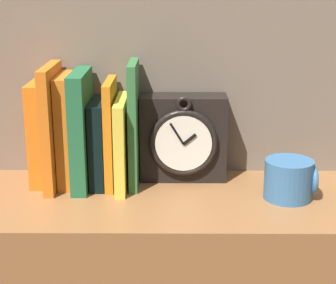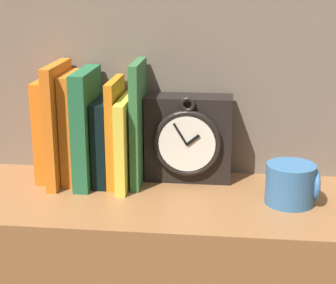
{
  "view_description": "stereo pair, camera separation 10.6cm",
  "coord_description": "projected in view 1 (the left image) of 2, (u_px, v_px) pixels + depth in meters",
  "views": [
    {
      "loc": [
        0.01,
        -1.01,
        1.13
      ],
      "look_at": [
        0.0,
        0.0,
        0.82
      ],
      "focal_mm": 60.0,
      "sensor_mm": 36.0,
      "label": 1
    },
    {
      "loc": [
        0.11,
        -1.01,
        1.13
      ],
      "look_at": [
        0.0,
        0.0,
        0.82
      ],
      "focal_mm": 60.0,
      "sensor_mm": 36.0,
      "label": 2
    }
  ],
  "objects": [
    {
      "name": "book_slot6_yellow",
      "position": [
        122.0,
        143.0,
        1.13
      ],
      "size": [
        0.02,
        0.16,
        0.18
      ],
      "color": "yellow",
      "rests_on": "bookshelf"
    },
    {
      "name": "clock",
      "position": [
        183.0,
        138.0,
        1.17
      ],
      "size": [
        0.18,
        0.08,
        0.19
      ],
      "color": "black",
      "rests_on": "bookshelf"
    },
    {
      "name": "book_slot0_orange",
      "position": [
        41.0,
        133.0,
        1.15
      ],
      "size": [
        0.04,
        0.11,
        0.21
      ],
      "color": "orange",
      "rests_on": "bookshelf"
    },
    {
      "name": "book_slot3_green",
      "position": [
        82.0,
        130.0,
        1.13
      ],
      "size": [
        0.03,
        0.15,
        0.24
      ],
      "color": "#22643C",
      "rests_on": "bookshelf"
    },
    {
      "name": "book_slot7_green",
      "position": [
        134.0,
        124.0,
        1.14
      ],
      "size": [
        0.02,
        0.13,
        0.25
      ],
      "color": "#326D3A",
      "rests_on": "bookshelf"
    },
    {
      "name": "mug",
      "position": [
        290.0,
        179.0,
        1.08
      ],
      "size": [
        0.1,
        0.09,
        0.08
      ],
      "color": "teal",
      "rests_on": "bookshelf"
    },
    {
      "name": "book_slot4_black",
      "position": [
        99.0,
        143.0,
        1.15
      ],
      "size": [
        0.03,
        0.13,
        0.17
      ],
      "color": "black",
      "rests_on": "bookshelf"
    },
    {
      "name": "book_slot5_orange",
      "position": [
        111.0,
        133.0,
        1.14
      ],
      "size": [
        0.02,
        0.13,
        0.22
      ],
      "color": "orange",
      "rests_on": "bookshelf"
    },
    {
      "name": "book_slot1_orange",
      "position": [
        52.0,
        127.0,
        1.13
      ],
      "size": [
        0.02,
        0.15,
        0.25
      ],
      "color": "orange",
      "rests_on": "bookshelf"
    },
    {
      "name": "book_slot2_orange",
      "position": [
        67.0,
        130.0,
        1.14
      ],
      "size": [
        0.03,
        0.12,
        0.23
      ],
      "color": "orange",
      "rests_on": "bookshelf"
    }
  ]
}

